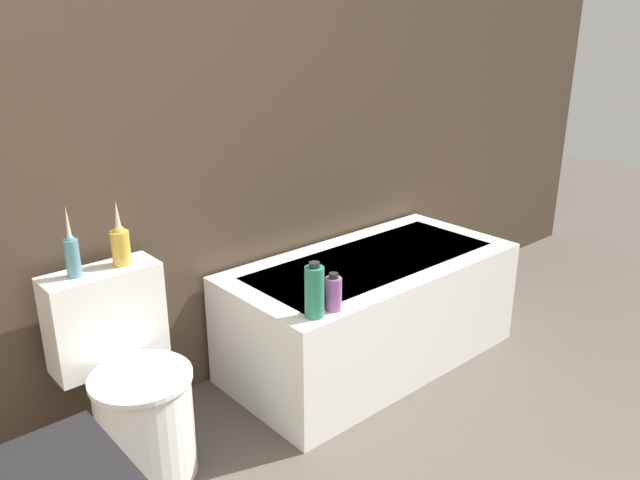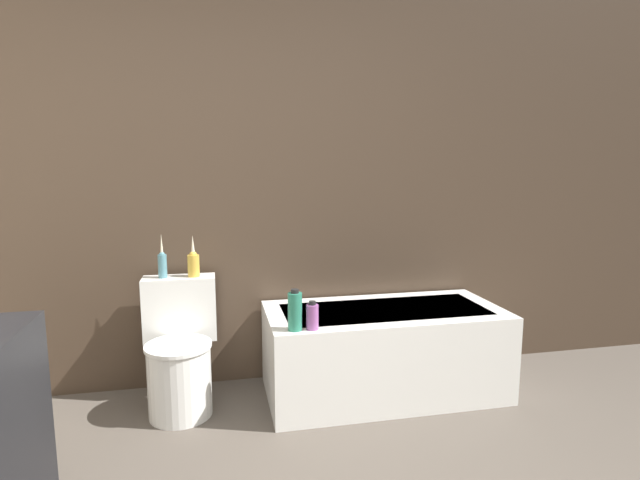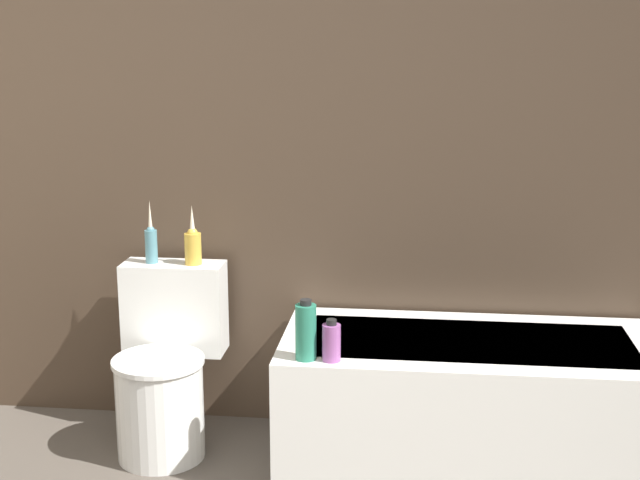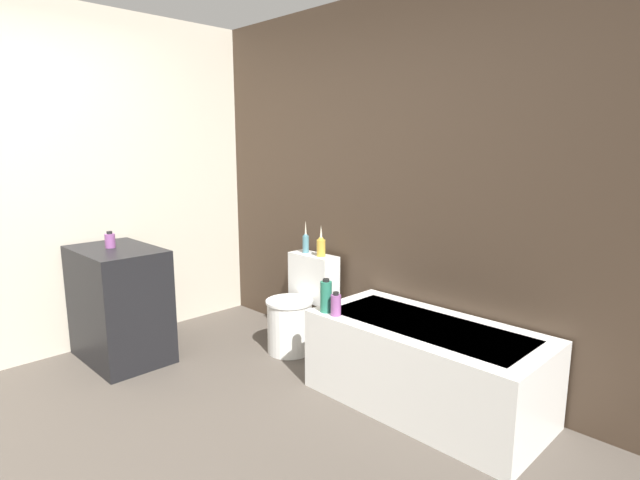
{
  "view_description": "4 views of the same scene",
  "coord_description": "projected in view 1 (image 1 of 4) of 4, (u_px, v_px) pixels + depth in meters",
  "views": [
    {
      "loc": [
        -1.17,
        -0.04,
        1.59
      ],
      "look_at": [
        0.33,
        1.66,
        0.78
      ],
      "focal_mm": 35.0,
      "sensor_mm": 36.0,
      "label": 1
    },
    {
      "loc": [
        -0.18,
        -0.92,
        1.39
      ],
      "look_at": [
        0.35,
        1.56,
        1.0
      ],
      "focal_mm": 28.0,
      "sensor_mm": 36.0,
      "label": 2
    },
    {
      "loc": [
        0.61,
        -1.39,
        1.66
      ],
      "look_at": [
        0.26,
        1.72,
        0.92
      ],
      "focal_mm": 50.0,
      "sensor_mm": 36.0,
      "label": 3
    },
    {
      "loc": [
        2.36,
        -0.62,
        1.58
      ],
      "look_at": [
        0.12,
        1.61,
        0.97
      ],
      "focal_mm": 28.0,
      "sensor_mm": 36.0,
      "label": 4
    }
  ],
  "objects": [
    {
      "name": "bathtub",
      "position": [
        371.0,
        309.0,
        3.0
      ],
      "size": [
        1.41,
        0.68,
        0.52
      ],
      "color": "white",
      "rests_on": "ground"
    },
    {
      "name": "shampoo_bottle_tall",
      "position": [
        314.0,
        291.0,
        2.33
      ],
      "size": [
        0.07,
        0.07,
        0.22
      ],
      "color": "#267259",
      "rests_on": "bathtub"
    },
    {
      "name": "vase_silver",
      "position": [
        120.0,
        243.0,
        2.28
      ],
      "size": [
        0.07,
        0.07,
        0.25
      ],
      "color": "gold",
      "rests_on": "toilet"
    },
    {
      "name": "vase_gold",
      "position": [
        72.0,
        254.0,
        2.17
      ],
      "size": [
        0.05,
        0.05,
        0.26
      ],
      "color": "teal",
      "rests_on": "toilet"
    },
    {
      "name": "toilet",
      "position": [
        131.0,
        386.0,
        2.27
      ],
      "size": [
        0.42,
        0.52,
        0.73
      ],
      "color": "white",
      "rests_on": "ground"
    },
    {
      "name": "shampoo_bottle_short",
      "position": [
        333.0,
        293.0,
        2.39
      ],
      "size": [
        0.07,
        0.07,
        0.15
      ],
      "color": "#8C4C8C",
      "rests_on": "bathtub"
    },
    {
      "name": "wall_back_tiled",
      "position": [
        161.0,
        97.0,
        2.42
      ],
      "size": [
        6.4,
        0.06,
        2.6
      ],
      "color": "#423326",
      "rests_on": "ground_plane"
    }
  ]
}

